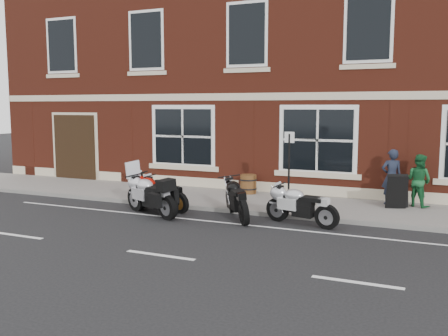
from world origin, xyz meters
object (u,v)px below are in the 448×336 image
(moto_touring_silver, at_px, (150,194))
(pedestrian_left, at_px, (391,177))
(moto_sport_red, at_px, (154,193))
(moto_sport_silver, at_px, (301,204))
(moto_sport_black, at_px, (164,192))
(barrel_planter, at_px, (248,184))
(moto_naked_black, at_px, (238,197))
(a_board_sign, at_px, (397,192))
(pedestrian_right, at_px, (419,181))
(parking_sign, at_px, (289,164))

(moto_touring_silver, distance_m, pedestrian_left, 7.21)
(moto_sport_red, bearing_deg, moto_sport_silver, -60.75)
(moto_sport_red, relative_size, moto_sport_black, 1.08)
(barrel_planter, bearing_deg, moto_naked_black, -74.15)
(moto_touring_silver, height_order, moto_sport_red, moto_touring_silver)
(moto_sport_silver, bearing_deg, moto_naked_black, 103.24)
(moto_sport_red, height_order, barrel_planter, moto_sport_red)
(pedestrian_left, bearing_deg, a_board_sign, 91.05)
(moto_sport_black, xyz_separation_m, moto_sport_silver, (4.23, -0.21, 0.02))
(moto_naked_black, relative_size, a_board_sign, 1.97)
(moto_touring_silver, xyz_separation_m, pedestrian_right, (6.94, 3.69, 0.29))
(moto_sport_silver, relative_size, moto_naked_black, 1.07)
(pedestrian_right, bearing_deg, moto_sport_silver, 81.89)
(pedestrian_right, bearing_deg, barrel_planter, 31.88)
(moto_sport_black, height_order, moto_naked_black, moto_naked_black)
(pedestrian_left, relative_size, barrel_planter, 2.62)
(moto_sport_red, bearing_deg, moto_naked_black, -57.39)
(a_board_sign, xyz_separation_m, barrel_planter, (-4.86, 0.58, -0.17))
(moto_sport_silver, relative_size, barrel_planter, 3.22)
(moto_sport_black, bearing_deg, pedestrian_left, -45.74)
(moto_sport_red, relative_size, pedestrian_right, 1.36)
(pedestrian_left, xyz_separation_m, pedestrian_right, (0.78, -0.03, -0.06))
(moto_touring_silver, xyz_separation_m, moto_sport_black, (-0.01, 0.76, -0.09))
(moto_naked_black, distance_m, barrel_planter, 3.32)
(moto_touring_silver, relative_size, parking_sign, 0.96)
(moto_naked_black, relative_size, pedestrian_right, 1.24)
(moto_sport_black, bearing_deg, pedestrian_right, -48.48)
(moto_naked_black, height_order, pedestrian_left, pedestrian_left)
(moto_sport_red, xyz_separation_m, pedestrian_left, (6.24, 3.44, 0.37))
(moto_touring_silver, xyz_separation_m, parking_sign, (3.48, 1.95, 0.80))
(moto_touring_silver, bearing_deg, a_board_sign, -38.96)
(moto_sport_silver, bearing_deg, a_board_sign, -24.87)
(moto_sport_black, height_order, pedestrian_right, pedestrian_right)
(pedestrian_right, bearing_deg, parking_sign, 59.55)
(moto_touring_silver, xyz_separation_m, a_board_sign, (6.39, 3.20, -0.00))
(moto_touring_silver, height_order, moto_naked_black, moto_touring_silver)
(moto_sport_black, bearing_deg, parking_sign, -52.57)
(moto_sport_black, height_order, pedestrian_left, pedestrian_left)
(pedestrian_right, bearing_deg, a_board_sign, 74.40)
(moto_touring_silver, distance_m, barrel_planter, 4.08)
(pedestrian_right, xyz_separation_m, parking_sign, (-3.46, -1.74, 0.51))
(moto_touring_silver, distance_m, parking_sign, 4.07)
(moto_naked_black, bearing_deg, barrel_planter, 70.50)
(pedestrian_left, distance_m, pedestrian_right, 0.78)
(moto_touring_silver, height_order, pedestrian_right, pedestrian_right)
(moto_sport_red, bearing_deg, pedestrian_right, -38.42)
(pedestrian_left, bearing_deg, moto_sport_black, 3.40)
(a_board_sign, distance_m, barrel_planter, 4.90)
(moto_sport_silver, xyz_separation_m, moto_naked_black, (-1.79, 0.04, 0.04))
(moto_touring_silver, distance_m, moto_sport_red, 0.29)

